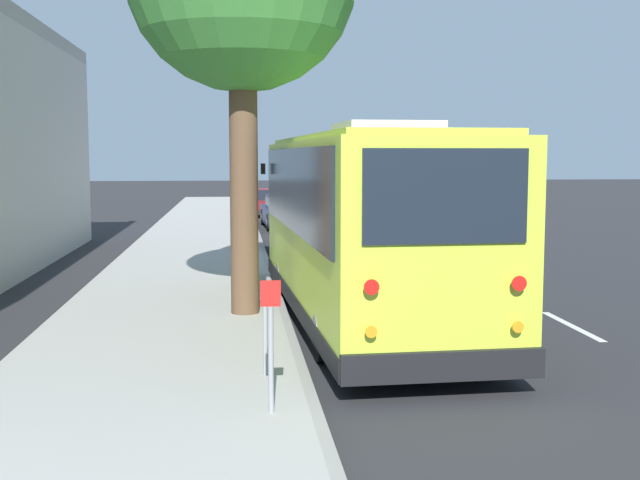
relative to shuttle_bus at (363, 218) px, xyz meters
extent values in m
plane|color=#28282B|center=(0.50, -0.35, -1.82)|extent=(160.00, 160.00, 0.00)
cube|color=#A3A099|center=(0.50, 3.42, -1.75)|extent=(80.00, 3.95, 0.15)
cube|color=gray|center=(0.50, 1.38, -1.75)|extent=(80.00, 0.14, 0.15)
cube|color=#BCDB38|center=(0.00, 0.00, -0.12)|extent=(9.46, 2.85, 2.90)
cube|color=black|center=(0.00, 0.00, -1.42)|extent=(9.51, 2.90, 0.28)
cube|color=black|center=(0.00, 0.00, 0.52)|extent=(8.70, 2.91, 1.39)
cube|color=black|center=(4.71, 0.20, 0.52)|extent=(0.12, 2.16, 1.45)
cube|color=black|center=(-4.70, -0.20, 0.62)|extent=(0.11, 1.98, 1.11)
cube|color=black|center=(4.71, 0.20, 1.19)|extent=(0.11, 1.78, 0.22)
cube|color=#BCDB38|center=(0.00, 0.00, 1.37)|extent=(8.87, 2.60, 0.10)
cube|color=silver|center=(-1.67, -0.07, 1.49)|extent=(1.78, 1.47, 0.20)
cube|color=black|center=(4.73, 0.20, -1.38)|extent=(0.20, 2.49, 0.36)
cube|color=black|center=(-4.72, -0.20, -1.38)|extent=(0.20, 2.49, 0.36)
cylinder|color=red|center=(-4.80, 0.69, -0.41)|extent=(0.04, 0.18, 0.18)
cylinder|color=orange|center=(-4.80, 0.69, -0.93)|extent=(0.04, 0.14, 0.14)
cylinder|color=red|center=(-4.73, -1.09, -0.41)|extent=(0.04, 0.18, 0.18)
cylinder|color=orange|center=(-4.73, -1.09, -0.93)|extent=(0.04, 0.14, 0.14)
cube|color=white|center=(4.74, 1.02, -1.21)|extent=(0.05, 0.32, 0.18)
cube|color=white|center=(4.81, -0.62, -1.21)|extent=(0.05, 0.32, 0.18)
cube|color=black|center=(4.34, 1.57, 0.79)|extent=(0.06, 0.10, 0.24)
cylinder|color=black|center=(2.73, 1.19, -1.35)|extent=(0.95, 0.34, 0.93)
cylinder|color=slate|center=(2.73, 1.19, -1.35)|extent=(0.43, 0.34, 0.42)
cylinder|color=black|center=(2.82, -0.96, -1.35)|extent=(0.95, 0.34, 0.93)
cylinder|color=slate|center=(2.82, -0.96, -1.35)|extent=(0.43, 0.34, 0.42)
cylinder|color=black|center=(-2.67, 0.97, -1.35)|extent=(0.95, 0.34, 0.93)
cylinder|color=slate|center=(-2.67, 0.97, -1.35)|extent=(0.43, 0.34, 0.42)
cylinder|color=black|center=(-2.57, -1.19, -1.35)|extent=(0.95, 0.34, 0.93)
cylinder|color=slate|center=(-2.57, -1.19, -1.35)|extent=(0.43, 0.34, 0.42)
cube|color=navy|center=(11.64, 0.14, -1.33)|extent=(4.55, 1.91, 0.65)
cube|color=black|center=(11.52, 0.15, -0.77)|extent=(2.20, 1.53, 0.48)
cube|color=navy|center=(11.52, 0.15, -0.53)|extent=(2.11, 1.49, 0.05)
cube|color=black|center=(13.89, -0.01, -1.56)|extent=(0.18, 1.57, 0.20)
cube|color=black|center=(9.40, 0.29, -1.56)|extent=(0.18, 1.57, 0.20)
cylinder|color=black|center=(13.09, 0.78, -1.49)|extent=(0.67, 0.24, 0.66)
cylinder|color=slate|center=(13.09, 0.78, -1.49)|extent=(0.31, 0.24, 0.30)
cylinder|color=black|center=(13.00, -0.68, -1.49)|extent=(0.67, 0.24, 0.66)
cylinder|color=slate|center=(13.00, -0.68, -1.49)|extent=(0.31, 0.24, 0.30)
cylinder|color=black|center=(10.29, 0.97, -1.49)|extent=(0.67, 0.24, 0.66)
cylinder|color=slate|center=(10.29, 0.97, -1.49)|extent=(0.31, 0.24, 0.30)
cylinder|color=black|center=(10.19, -0.50, -1.49)|extent=(0.67, 0.24, 0.66)
cylinder|color=slate|center=(10.19, -0.50, -1.49)|extent=(0.31, 0.24, 0.30)
cube|color=#19234C|center=(18.54, 0.16, -1.32)|extent=(4.62, 1.85, 0.66)
cube|color=black|center=(18.42, 0.16, -0.75)|extent=(2.21, 1.52, 0.48)
cube|color=#19234C|center=(18.42, 0.16, -0.51)|extent=(2.13, 1.49, 0.05)
cube|color=black|center=(20.84, 0.25, -1.55)|extent=(0.14, 1.62, 0.20)
cube|color=black|center=(16.23, 0.07, -1.55)|extent=(0.14, 1.62, 0.20)
cylinder|color=black|center=(19.94, 0.98, -1.48)|extent=(0.69, 0.23, 0.68)
cylinder|color=slate|center=(19.94, 0.98, -1.48)|extent=(0.31, 0.23, 0.31)
cylinder|color=black|center=(20.00, -0.54, -1.48)|extent=(0.69, 0.23, 0.68)
cylinder|color=slate|center=(20.00, -0.54, -1.48)|extent=(0.31, 0.23, 0.31)
cylinder|color=black|center=(17.07, 0.86, -1.48)|extent=(0.69, 0.23, 0.68)
cylinder|color=slate|center=(17.07, 0.86, -1.48)|extent=(0.31, 0.23, 0.31)
cylinder|color=black|center=(17.13, -0.65, -1.48)|extent=(0.69, 0.23, 0.68)
cylinder|color=slate|center=(17.13, -0.65, -1.48)|extent=(0.31, 0.23, 0.31)
cube|color=maroon|center=(25.62, 0.44, -1.35)|extent=(4.20, 1.63, 0.63)
cube|color=black|center=(25.51, 0.44, -0.80)|extent=(1.99, 1.41, 0.48)
cube|color=maroon|center=(25.51, 0.44, -0.56)|extent=(1.91, 1.37, 0.05)
cube|color=black|center=(27.74, 0.44, -1.56)|extent=(0.08, 1.58, 0.20)
cube|color=black|center=(23.50, 0.44, -1.56)|extent=(0.08, 1.58, 0.20)
cylinder|color=black|center=(26.95, 1.17, -1.50)|extent=(0.64, 0.20, 0.64)
cylinder|color=slate|center=(26.95, 1.17, -1.50)|extent=(0.29, 0.22, 0.29)
cylinder|color=black|center=(26.95, -0.30, -1.50)|extent=(0.64, 0.20, 0.64)
cylinder|color=slate|center=(26.95, -0.30, -1.50)|extent=(0.29, 0.22, 0.29)
cylinder|color=black|center=(24.30, 1.18, -1.50)|extent=(0.64, 0.20, 0.64)
cylinder|color=slate|center=(24.30, 1.18, -1.50)|extent=(0.29, 0.22, 0.29)
cylinder|color=black|center=(24.30, -0.30, -1.50)|extent=(0.64, 0.20, 0.64)
cylinder|color=slate|center=(24.30, -0.30, -1.50)|extent=(0.29, 0.22, 0.29)
cylinder|color=brown|center=(0.25, 2.06, 0.54)|extent=(0.49, 0.49, 4.43)
cylinder|color=gray|center=(-5.32, 1.87, -1.09)|extent=(0.06, 0.06, 1.16)
cube|color=red|center=(-5.32, 1.87, -0.37)|extent=(0.02, 0.22, 0.28)
cylinder|color=gray|center=(-3.82, 1.87, -1.11)|extent=(0.06, 0.06, 1.12)
cube|color=silver|center=(-0.77, -3.51, -1.82)|extent=(2.40, 0.14, 0.01)
cube|color=silver|center=(5.23, -3.51, -1.82)|extent=(2.40, 0.14, 0.01)
camera|label=1|loc=(-13.74, 2.25, 1.09)|focal=45.00mm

